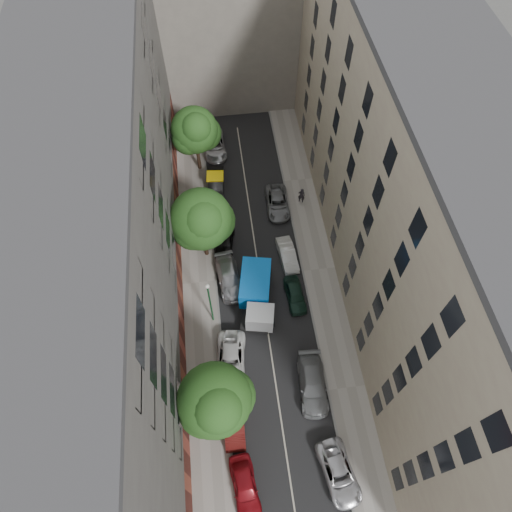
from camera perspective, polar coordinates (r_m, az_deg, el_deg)
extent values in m
plane|color=#4C4C49|center=(41.66, 0.45, -2.56)|extent=(120.00, 120.00, 0.00)
cube|color=black|center=(41.65, 0.45, -2.56)|extent=(8.00, 44.00, 0.02)
cube|color=gray|center=(41.57, -7.10, -3.31)|extent=(3.00, 44.00, 0.15)
cube|color=gray|center=(42.34, 7.86, -1.68)|extent=(3.00, 44.00, 0.15)
cube|color=#4C4947|center=(34.21, -18.07, 3.93)|extent=(8.00, 44.00, 20.00)
cube|color=tan|center=(36.04, 18.34, 7.44)|extent=(8.00, 44.00, 20.00)
cube|color=gray|center=(55.70, -3.71, 28.30)|extent=(18.00, 12.00, 18.00)
cube|color=black|center=(39.82, 0.10, -5.52)|extent=(3.53, 6.42, 0.34)
cube|color=#ADAFB2|center=(37.99, 0.51, -7.68)|extent=(2.56, 2.21, 1.91)
cube|color=#0D7DFF|center=(39.25, -0.09, -3.43)|extent=(3.23, 4.46, 2.02)
cylinder|color=black|center=(38.99, -1.08, -8.57)|extent=(0.31, 0.94, 0.94)
cylinder|color=black|center=(39.12, 2.06, -8.21)|extent=(0.31, 0.94, 0.94)
cylinder|color=black|center=(40.74, -1.72, -3.54)|extent=(0.31, 0.94, 0.94)
cylinder|color=black|center=(40.86, 1.27, -3.21)|extent=(0.31, 0.94, 0.94)
imported|color=maroon|center=(35.57, -1.41, -26.82)|extent=(2.17, 4.43, 1.45)
imported|color=#4D110F|center=(36.31, -2.77, -19.87)|extent=(1.62, 4.35, 1.42)
imported|color=silver|center=(37.65, -3.19, -12.85)|extent=(2.93, 5.30, 1.40)
imported|color=#B7B7BC|center=(40.84, -3.41, -2.73)|extent=(2.54, 5.09, 1.42)
imported|color=black|center=(43.11, -3.93, 2.09)|extent=(2.31, 4.29, 1.39)
imported|color=black|center=(47.43, -5.04, 8.98)|extent=(1.95, 4.51, 1.44)
imported|color=#B0B0B5|center=(51.34, -5.20, 13.64)|extent=(2.48, 5.10, 1.40)
imported|color=#BDBCC1|center=(36.20, 10.31, -25.14)|extent=(2.90, 4.99, 1.31)
imported|color=slate|center=(37.19, 7.10, -15.63)|extent=(2.41, 5.26, 1.49)
imported|color=#142E22|center=(40.17, 4.92, -4.85)|extent=(1.75, 3.88, 1.29)
imported|color=silver|center=(42.21, 3.95, 0.16)|extent=(1.74, 4.04, 1.29)
imported|color=slate|center=(45.77, 2.69, 6.66)|extent=(2.33, 4.76, 1.30)
cylinder|color=#382619|center=(35.57, -4.62, -19.30)|extent=(0.36, 0.36, 2.84)
cylinder|color=#382619|center=(33.21, -4.92, -18.33)|extent=(0.24, 0.24, 2.03)
sphere|color=#244D19|center=(31.29, -5.20, -17.44)|extent=(4.98, 4.98, 4.98)
sphere|color=#244D19|center=(32.30, -3.46, -17.05)|extent=(3.74, 3.74, 3.74)
sphere|color=#244D19|center=(31.76, -6.37, -18.69)|extent=(3.49, 3.49, 3.49)
sphere|color=#244D19|center=(30.06, -4.84, -18.35)|extent=(3.24, 3.24, 3.24)
cylinder|color=#382619|center=(41.96, -6.31, 1.28)|extent=(0.36, 0.36, 2.58)
cylinder|color=#382619|center=(40.15, -6.60, 3.04)|extent=(0.24, 0.24, 1.85)
sphere|color=#244D19|center=(38.70, -6.87, 4.59)|extent=(5.36, 5.36, 5.36)
sphere|color=#244D19|center=(39.62, -5.47, 4.42)|extent=(4.02, 4.02, 4.02)
sphere|color=#244D19|center=(38.85, -7.77, 3.44)|extent=(3.75, 3.75, 3.75)
sphere|color=#244D19|center=(37.44, -6.63, 4.54)|extent=(3.48, 3.48, 3.48)
cylinder|color=#382619|center=(49.01, -7.17, 11.93)|extent=(0.36, 0.36, 2.53)
cylinder|color=#382619|center=(47.50, -7.45, 13.76)|extent=(0.24, 0.24, 1.81)
sphere|color=#244D19|center=(46.30, -7.70, 15.34)|extent=(4.60, 4.60, 4.60)
sphere|color=#244D19|center=(47.15, -6.48, 15.01)|extent=(3.45, 3.45, 3.45)
sphere|color=#244D19|center=(46.30, -8.48, 14.36)|extent=(3.22, 3.22, 3.22)
sphere|color=#244D19|center=(45.07, -7.53, 15.58)|extent=(2.99, 2.99, 2.99)
cylinder|color=#1B6030|center=(37.06, -5.70, -6.04)|extent=(0.14, 0.14, 5.86)
sphere|color=silver|center=(34.39, -6.13, -3.79)|extent=(0.36, 0.36, 0.36)
imported|color=black|center=(46.00, 5.70, 7.56)|extent=(0.79, 0.65, 1.86)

